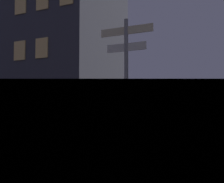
# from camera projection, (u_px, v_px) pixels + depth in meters

# --- Properties ---
(sidewalk_kerb) EXTENTS (40.00, 2.58, 0.14)m
(sidewalk_kerb) POSITION_uv_depth(u_px,v_px,m) (175.00, 153.00, 7.83)
(sidewalk_kerb) COLOR gray
(sidewalk_kerb) RESTS_ON ground_plane
(signpost) EXTENTS (1.68, 0.12, 4.00)m
(signpost) POSITION_uv_depth(u_px,v_px,m) (126.00, 72.00, 7.61)
(signpost) COLOR gray
(signpost) RESTS_ON sidewalk_kerb
(cyclist) EXTENTS (1.82, 0.34, 1.61)m
(cyclist) POSITION_uv_depth(u_px,v_px,m) (47.00, 134.00, 7.11)
(cyclist) COLOR black
(cyclist) RESTS_ON ground_plane
(building_left_block) EXTENTS (8.70, 7.33, 17.57)m
(building_left_block) POSITION_uv_depth(u_px,v_px,m) (57.00, 9.00, 19.34)
(building_left_block) COLOR #383842
(building_left_block) RESTS_ON ground_plane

